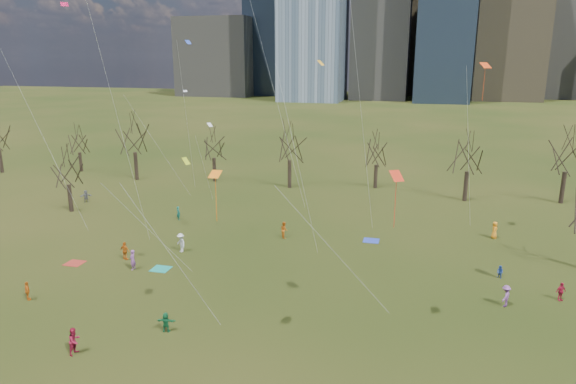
% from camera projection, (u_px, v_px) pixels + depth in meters
% --- Properties ---
extents(ground, '(500.00, 500.00, 0.00)m').
position_uv_depth(ground, '(244.00, 335.00, 35.00)').
color(ground, black).
rests_on(ground, ground).
extents(downtown_skyline, '(212.50, 78.00, 118.00)m').
position_uv_depth(downtown_skyline, '(397.00, 7.00, 222.74)').
color(downtown_skyline, slate).
rests_on(downtown_skyline, ground).
extents(bare_tree_row, '(113.04, 29.80, 9.50)m').
position_uv_depth(bare_tree_row, '(335.00, 151.00, 68.29)').
color(bare_tree_row, black).
rests_on(bare_tree_row, ground).
extents(blanket_teal, '(1.60, 1.50, 0.03)m').
position_uv_depth(blanket_teal, '(161.00, 269.00, 45.77)').
color(blanket_teal, teal).
rests_on(blanket_teal, ground).
extents(blanket_navy, '(1.60, 1.50, 0.03)m').
position_uv_depth(blanket_navy, '(371.00, 241.00, 52.82)').
color(blanket_navy, blue).
rests_on(blanket_navy, ground).
extents(blanket_crimson, '(1.60, 1.50, 0.03)m').
position_uv_depth(blanket_crimson, '(75.00, 263.00, 47.04)').
color(blanket_crimson, '#AC2D22').
rests_on(blanket_crimson, ground).
extents(person_2, '(0.76, 0.94, 1.80)m').
position_uv_depth(person_2, '(75.00, 341.00, 32.55)').
color(person_2, maroon).
rests_on(person_2, ground).
extents(person_4, '(1.08, 0.59, 1.75)m').
position_uv_depth(person_4, '(125.00, 251.00, 47.67)').
color(person_4, orange).
rests_on(person_4, ground).
extents(person_5, '(1.37, 0.62, 1.43)m').
position_uv_depth(person_5, '(166.00, 322.00, 35.21)').
color(person_5, '#19713F').
rests_on(person_5, ground).
extents(person_7, '(0.45, 0.68, 1.85)m').
position_uv_depth(person_7, '(133.00, 260.00, 45.47)').
color(person_7, '#9A54A8').
rests_on(person_7, ground).
extents(person_8, '(0.71, 0.71, 1.16)m').
position_uv_depth(person_8, '(500.00, 272.00, 43.71)').
color(person_8, '#24449F').
rests_on(person_8, ground).
extents(person_9, '(1.39, 1.26, 1.87)m').
position_uv_depth(person_9, '(181.00, 243.00, 49.60)').
color(person_9, white).
rests_on(person_9, ground).
extents(person_10, '(0.94, 0.75, 1.49)m').
position_uv_depth(person_10, '(561.00, 292.00, 39.72)').
color(person_10, '#C21B3F').
rests_on(person_10, ground).
extents(person_11, '(1.45, 1.33, 1.61)m').
position_uv_depth(person_11, '(86.00, 196.00, 66.53)').
color(person_11, slate).
rests_on(person_11, ground).
extents(person_12, '(0.71, 0.96, 1.81)m').
position_uv_depth(person_12, '(495.00, 230.00, 53.30)').
color(person_12, orange).
rests_on(person_12, ground).
extents(person_13, '(0.70, 0.67, 1.62)m').
position_uv_depth(person_13, '(178.00, 213.00, 59.34)').
color(person_13, '#176A5E').
rests_on(person_13, ground).
extents(person_14, '(1.01, 1.06, 1.73)m').
position_uv_depth(person_14, '(284.00, 230.00, 53.48)').
color(person_14, orange).
rests_on(person_14, ground).
extents(person_15, '(1.05, 1.27, 1.70)m').
position_uv_depth(person_15, '(506.00, 296.00, 38.76)').
color(person_15, '#8C4C99').
rests_on(person_15, ground).
extents(person_16, '(0.93, 0.86, 1.53)m').
position_uv_depth(person_16, '(27.00, 291.00, 39.77)').
color(person_16, orange).
rests_on(person_16, ground).
extents(kites_airborne, '(59.01, 37.65, 29.00)m').
position_uv_depth(kites_airborne, '(325.00, 125.00, 43.87)').
color(kites_airborne, orange).
rests_on(kites_airborne, ground).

